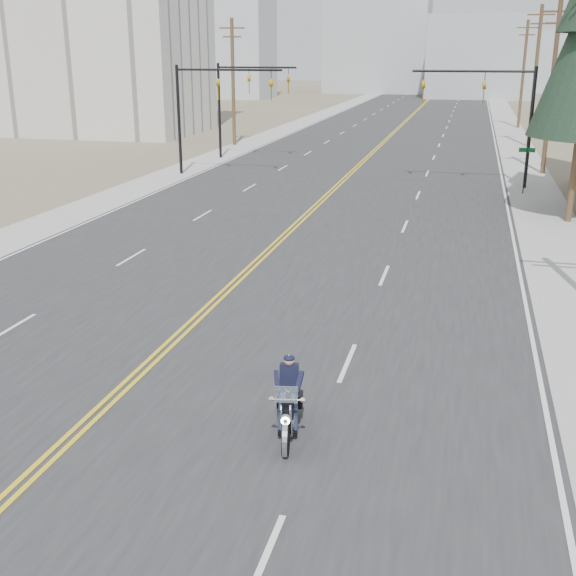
% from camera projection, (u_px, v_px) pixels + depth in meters
% --- Properties ---
extents(ground_plane, '(400.00, 400.00, 0.00)m').
position_uv_depth(ground_plane, '(99.00, 412.00, 16.29)').
color(ground_plane, '#776D56').
rests_on(ground_plane, ground).
extents(road, '(20.00, 200.00, 0.01)m').
position_uv_depth(road, '(402.00, 125.00, 80.83)').
color(road, '#303033').
rests_on(road, ground).
extents(sidewalk_left, '(3.00, 200.00, 0.01)m').
position_uv_depth(sidewalk_left, '(302.00, 123.00, 83.49)').
color(sidewalk_left, '#A5A5A0').
rests_on(sidewalk_left, ground).
extents(sidewalk_right, '(3.00, 200.00, 0.01)m').
position_uv_depth(sidewalk_right, '(508.00, 128.00, 78.17)').
color(sidewalk_right, '#A5A5A0').
rests_on(sidewalk_right, ground).
extents(traffic_mast_left, '(7.10, 0.26, 7.00)m').
position_uv_depth(traffic_mast_left, '(207.00, 98.00, 46.34)').
color(traffic_mast_left, black).
rests_on(traffic_mast_left, ground).
extents(traffic_mast_right, '(7.10, 0.26, 7.00)m').
position_uv_depth(traffic_mast_right, '(497.00, 103.00, 42.19)').
color(traffic_mast_right, black).
rests_on(traffic_mast_right, ground).
extents(traffic_mast_far, '(6.10, 0.26, 7.00)m').
position_uv_depth(traffic_mast_far, '(240.00, 93.00, 53.81)').
color(traffic_mast_far, black).
rests_on(traffic_mast_far, ground).
extents(street_sign, '(0.90, 0.06, 2.62)m').
position_uv_depth(street_sign, '(526.00, 162.00, 40.90)').
color(street_sign, black).
rests_on(street_sign, ground).
extents(utility_pole_c, '(2.20, 0.30, 11.00)m').
position_uv_depth(utility_pole_c, '(552.00, 85.00, 46.66)').
color(utility_pole_c, brown).
rests_on(utility_pole_c, ground).
extents(utility_pole_d, '(2.20, 0.30, 11.50)m').
position_uv_depth(utility_pole_d, '(535.00, 75.00, 60.41)').
color(utility_pole_d, brown).
rests_on(utility_pole_d, ground).
extents(utility_pole_e, '(2.20, 0.30, 11.00)m').
position_uv_depth(utility_pole_e, '(523.00, 73.00, 76.16)').
color(utility_pole_e, brown).
rests_on(utility_pole_e, ground).
extents(utility_pole_left, '(2.20, 0.30, 10.50)m').
position_uv_depth(utility_pole_left, '(233.00, 80.00, 61.74)').
color(utility_pole_left, brown).
rests_on(utility_pole_left, ground).
extents(haze_bldg_a, '(14.00, 12.00, 22.00)m').
position_uv_depth(haze_bldg_a, '(230.00, 33.00, 127.00)').
color(haze_bldg_a, '#B7BCC6').
rests_on(haze_bldg_a, ground).
extents(haze_bldg_b, '(18.00, 14.00, 14.00)m').
position_uv_depth(haze_bldg_b, '(479.00, 57.00, 127.52)').
color(haze_bldg_b, '#ADB2B7').
rests_on(haze_bldg_b, ground).
extents(haze_bldg_d, '(20.00, 15.00, 26.00)m').
position_uv_depth(haze_bldg_d, '(379.00, 25.00, 144.11)').
color(haze_bldg_d, '#ADB2B7').
rests_on(haze_bldg_d, ground).
extents(haze_bldg_e, '(14.00, 14.00, 12.00)m').
position_uv_depth(haze_bldg_e, '(565.00, 62.00, 146.95)').
color(haze_bldg_e, '#B7BCC6').
rests_on(haze_bldg_e, ground).
extents(haze_bldg_f, '(12.00, 12.00, 16.00)m').
position_uv_depth(haze_bldg_f, '(183.00, 51.00, 145.23)').
color(haze_bldg_f, '#ADB2B7').
rests_on(haze_bldg_f, ground).
extents(motorcyclist, '(1.32, 2.33, 1.71)m').
position_uv_depth(motorcyclist, '(288.00, 398.00, 15.05)').
color(motorcyclist, black).
rests_on(motorcyclist, ground).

